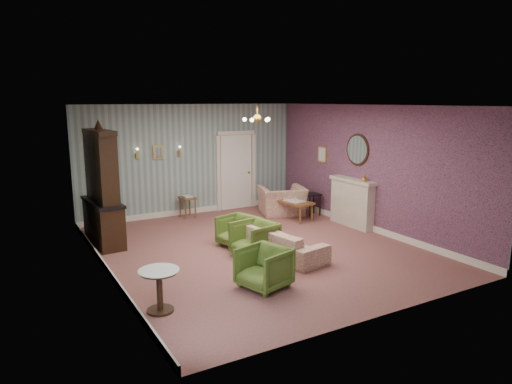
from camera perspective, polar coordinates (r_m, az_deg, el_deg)
floor at (r=9.62m, az=0.14°, el=-6.96°), size 7.00×7.00×0.00m
ceiling at (r=9.13m, az=0.15°, el=10.59°), size 7.00×7.00×0.00m
wall_back at (r=12.39m, az=-7.93°, el=3.94°), size 6.00×0.00×6.00m
wall_front at (r=6.53m, az=15.61°, el=-2.97°), size 6.00×0.00×6.00m
wall_left at (r=8.22m, az=-18.31°, el=-0.24°), size 0.00×7.00×7.00m
wall_right at (r=11.05m, az=13.80°, el=2.83°), size 0.00×7.00×7.00m
wall_right_floral at (r=11.04m, az=13.74°, el=2.83°), size 0.00×7.00×7.00m
door at (r=12.94m, az=-2.47°, el=2.69°), size 1.12×0.12×2.16m
olive_chair_a at (r=7.59m, az=0.96°, el=-9.06°), size 0.86×0.89×0.74m
olive_chair_b at (r=9.05m, az=-0.19°, el=-5.61°), size 0.82×0.85×0.76m
olive_chair_c at (r=9.71m, az=-2.27°, el=-4.62°), size 0.81×0.84×0.71m
sofa_chintz at (r=9.08m, az=3.21°, el=-5.64°), size 0.89×1.97×0.74m
wingback_chair at (r=12.31m, az=3.25°, el=-0.51°), size 1.31×1.04×1.00m
dresser at (r=10.15m, az=-18.48°, el=0.88°), size 0.63×1.57×2.56m
fireplace at (r=11.40m, az=11.70°, el=-1.27°), size 0.30×1.40×1.16m
mantel_vase at (r=10.97m, az=13.13°, el=1.66°), size 0.15×0.15×0.15m
oval_mirror at (r=11.26m, az=12.35°, el=5.10°), size 0.04×0.76×0.84m
framed_print at (r=12.33m, az=8.14°, el=4.59°), size 0.04×0.34×0.42m
coffee_table at (r=11.85m, az=4.73°, el=-2.26°), size 0.72×1.05×0.49m
side_table_black at (r=12.34m, az=6.86°, el=-1.52°), size 0.42×0.42×0.59m
pedestal_table at (r=6.94m, az=-11.75°, el=-11.76°), size 0.67×0.67×0.64m
nesting_table at (r=12.17m, az=-8.39°, el=-1.74°), size 0.37×0.47×0.59m
gilt_mirror_back at (r=12.02m, az=-11.89°, el=4.78°), size 0.28×0.06×0.36m
sconce_left at (r=11.85m, az=-14.40°, el=4.58°), size 0.16×0.12×0.30m
sconce_right at (r=12.18m, az=-9.39°, el=4.95°), size 0.16×0.12×0.30m
chandelier at (r=9.14m, az=0.15°, el=8.89°), size 0.56×0.56×0.36m
burgundy_cushion at (r=12.16m, az=3.43°, el=-0.75°), size 0.41×0.28×0.39m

